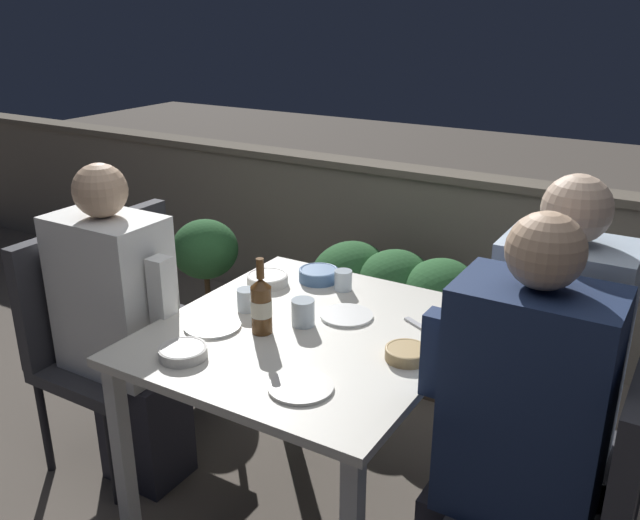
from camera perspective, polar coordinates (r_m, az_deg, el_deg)
The scene contains 24 objects.
ground_plane at distance 2.67m, azimuth -0.91°, elevation -20.03°, with size 16.00×16.00×0.00m, color #665B51.
parapet_wall at distance 3.70m, azimuth 12.17°, elevation 0.11°, with size 9.00×0.18×0.92m.
dining_table at distance 2.30m, azimuth -1.00°, elevation -7.73°, with size 0.95×1.03×0.73m.
planter_hedge at distance 3.35m, azimuth 6.13°, elevation -3.81°, with size 0.87×0.47×0.63m.
chair_left_near at distance 2.79m, azimuth -19.07°, elevation -5.68°, with size 0.44×0.43×0.94m.
person_white_polo at distance 2.61m, azimuth -16.28°, elevation -5.55°, with size 0.49×0.26×1.24m.
chair_left_far at distance 2.98m, azimuth -14.35°, elevation -3.38°, with size 0.44×0.43×0.94m.
chair_right_near at distance 1.96m, azimuth 21.36°, elevation -18.19°, with size 0.44×0.43×0.94m.
person_navy_jumper at distance 1.93m, azimuth 15.66°, elevation -14.56°, with size 0.48×0.26×1.30m.
chair_right_far at distance 2.21m, azimuth 23.02°, elevation -13.63°, with size 0.44×0.43×0.94m.
person_blue_shirt at distance 2.17m, azimuth 18.14°, elevation -10.01°, with size 0.47×0.26×1.32m.
beer_bottle at distance 2.20m, azimuth -4.96°, elevation -3.77°, with size 0.07×0.07×0.26m.
plate_0 at distance 2.30m, azimuth -9.04°, elevation -5.49°, with size 0.19×0.19×0.01m.
plate_1 at distance 1.93m, azimuth -1.63°, elevation -10.64°, with size 0.19×0.19×0.01m.
plate_2 at distance 2.34m, azimuth 2.25°, elevation -4.69°, with size 0.18×0.18×0.01m.
bowl_0 at distance 2.09m, azimuth 7.33°, elevation -7.76°, with size 0.13×0.13×0.04m.
bowl_1 at distance 2.12m, azimuth -11.47°, elevation -7.55°, with size 0.15×0.15×0.03m.
bowl_2 at distance 2.63m, azimuth -0.12°, elevation -1.19°, with size 0.15×0.15×0.05m.
bowl_3 at distance 2.60m, azimuth -4.45°, elevation -1.58°, with size 0.16×0.16×0.04m.
glass_cup_0 at distance 2.27m, azimuth -1.44°, elevation -4.43°, with size 0.08×0.08×0.09m.
glass_cup_1 at distance 2.39m, azimuth -6.18°, elevation -3.34°, with size 0.07×0.07×0.08m.
glass_cup_2 at distance 2.54m, azimuth 1.97°, elevation -1.71°, with size 0.07×0.07×0.08m.
fork_0 at distance 2.28m, azimuth 8.58°, elevation -5.66°, with size 0.16×0.10×0.01m.
potted_plant at distance 3.56m, azimuth -9.54°, elevation -0.96°, with size 0.34×0.34×0.72m.
Camera 1 is at (1.07, -1.71, 1.75)m, focal length 38.00 mm.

